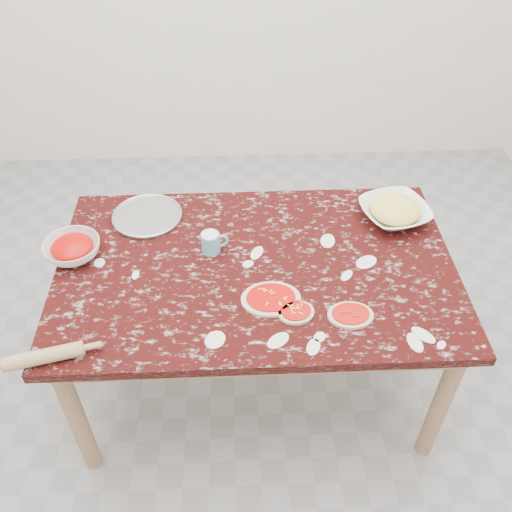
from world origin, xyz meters
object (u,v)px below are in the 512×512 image
object	(u,v)px
worktable	(256,280)
sauce_bowl	(73,249)
flour_mug	(211,242)
pizza_tray	(147,216)
cheese_bowl	(394,213)
rolling_pin	(44,356)

from	to	relation	value
worktable	sauce_bowl	world-z (taller)	sauce_bowl
sauce_bowl	flour_mug	world-z (taller)	flour_mug
worktable	pizza_tray	xyz separation A→B (m)	(-0.47, 0.33, 0.09)
cheese_bowl	rolling_pin	xyz separation A→B (m)	(-1.35, -0.71, -0.01)
rolling_pin	worktable	bearing A→B (deg)	30.95
pizza_tray	sauce_bowl	world-z (taller)	sauce_bowl
pizza_tray	cheese_bowl	distance (m)	1.09
sauce_bowl	flour_mug	size ratio (longest dim) A/B	1.99
flour_mug	pizza_tray	bearing A→B (deg)	141.22
sauce_bowl	rolling_pin	size ratio (longest dim) A/B	0.87
worktable	flour_mug	world-z (taller)	flour_mug
worktable	sauce_bowl	size ratio (longest dim) A/B	7.07
pizza_tray	worktable	bearing A→B (deg)	-35.03
sauce_bowl	cheese_bowl	world-z (taller)	same
rolling_pin	sauce_bowl	bearing A→B (deg)	90.68
cheese_bowl	flour_mug	size ratio (longest dim) A/B	2.53
worktable	cheese_bowl	bearing A→B (deg)	23.50
sauce_bowl	cheese_bowl	xyz separation A→B (m)	(1.36, 0.18, -0.00)
sauce_bowl	rolling_pin	xyz separation A→B (m)	(0.01, -0.53, -0.01)
pizza_tray	sauce_bowl	size ratio (longest dim) A/B	1.33
cheese_bowl	flour_mug	xyz separation A→B (m)	(-0.80, -0.17, 0.01)
pizza_tray	cheese_bowl	world-z (taller)	cheese_bowl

